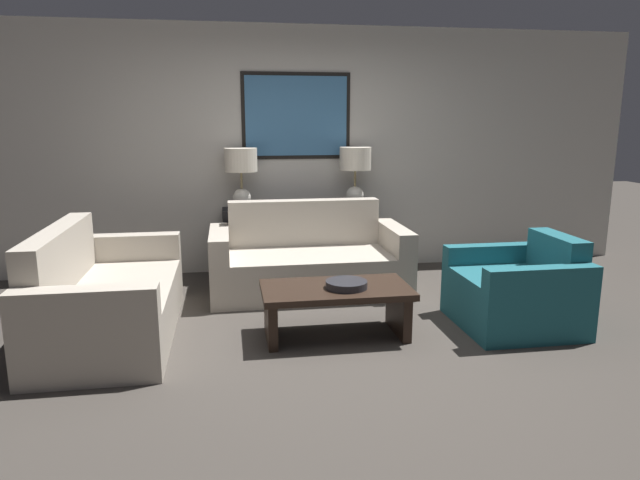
{
  "coord_description": "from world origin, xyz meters",
  "views": [
    {
      "loc": [
        -0.76,
        -4.0,
        1.67
      ],
      "look_at": [
        0.01,
        0.73,
        0.65
      ],
      "focal_mm": 32.0,
      "sensor_mm": 36.0,
      "label": 1
    }
  ],
  "objects_px": {
    "couch_by_side": "(106,300)",
    "table_lamp_right": "(355,167)",
    "console_table": "(300,241)",
    "decorative_bowl": "(346,284)",
    "coffee_table": "(336,300)",
    "couch_by_back_wall": "(308,263)",
    "armchair_near_back_wall": "(517,293)",
    "table_lamp_left": "(241,168)"
  },
  "relations": [
    {
      "from": "coffee_table",
      "to": "armchair_near_back_wall",
      "type": "bearing_deg",
      "value": -0.17
    },
    {
      "from": "coffee_table",
      "to": "couch_by_back_wall",
      "type": "bearing_deg",
      "value": 91.95
    },
    {
      "from": "couch_by_side",
      "to": "coffee_table",
      "type": "xyz_separation_m",
      "value": [
        1.77,
        -0.31,
        0.01
      ]
    },
    {
      "from": "couch_by_back_wall",
      "to": "coffee_table",
      "type": "height_order",
      "value": "couch_by_back_wall"
    },
    {
      "from": "table_lamp_right",
      "to": "couch_by_side",
      "type": "height_order",
      "value": "table_lamp_right"
    },
    {
      "from": "table_lamp_right",
      "to": "coffee_table",
      "type": "distance_m",
      "value": 2.16
    },
    {
      "from": "decorative_bowl",
      "to": "table_lamp_right",
      "type": "bearing_deg",
      "value": 75.67
    },
    {
      "from": "decorative_bowl",
      "to": "couch_by_back_wall",
      "type": "bearing_deg",
      "value": 95.21
    },
    {
      "from": "couch_by_back_wall",
      "to": "armchair_near_back_wall",
      "type": "height_order",
      "value": "couch_by_back_wall"
    },
    {
      "from": "coffee_table",
      "to": "armchair_near_back_wall",
      "type": "height_order",
      "value": "armchair_near_back_wall"
    },
    {
      "from": "coffee_table",
      "to": "decorative_bowl",
      "type": "xyz_separation_m",
      "value": [
        0.07,
        -0.05,
        0.14
      ]
    },
    {
      "from": "console_table",
      "to": "table_lamp_left",
      "type": "distance_m",
      "value": 1.01
    },
    {
      "from": "console_table",
      "to": "couch_by_side",
      "type": "distance_m",
      "value": 2.35
    },
    {
      "from": "table_lamp_left",
      "to": "coffee_table",
      "type": "distance_m",
      "value": 2.19
    },
    {
      "from": "console_table",
      "to": "couch_by_back_wall",
      "type": "height_order",
      "value": "couch_by_back_wall"
    },
    {
      "from": "table_lamp_right",
      "to": "couch_by_side",
      "type": "distance_m",
      "value": 2.96
    },
    {
      "from": "table_lamp_right",
      "to": "decorative_bowl",
      "type": "relative_size",
      "value": 2.01
    },
    {
      "from": "armchair_near_back_wall",
      "to": "console_table",
      "type": "bearing_deg",
      "value": 129.18
    },
    {
      "from": "table_lamp_left",
      "to": "couch_by_back_wall",
      "type": "xyz_separation_m",
      "value": [
        0.61,
        -0.68,
        -0.87
      ]
    },
    {
      "from": "couch_by_back_wall",
      "to": "couch_by_side",
      "type": "xyz_separation_m",
      "value": [
        -1.73,
        -0.91,
        0.0
      ]
    },
    {
      "from": "table_lamp_left",
      "to": "table_lamp_right",
      "type": "bearing_deg",
      "value": 0.0
    },
    {
      "from": "couch_by_side",
      "to": "decorative_bowl",
      "type": "height_order",
      "value": "couch_by_side"
    },
    {
      "from": "table_lamp_left",
      "to": "couch_by_back_wall",
      "type": "bearing_deg",
      "value": -47.94
    },
    {
      "from": "couch_by_back_wall",
      "to": "coffee_table",
      "type": "bearing_deg",
      "value": -88.05
    },
    {
      "from": "console_table",
      "to": "table_lamp_left",
      "type": "xyz_separation_m",
      "value": [
        -0.61,
        0.0,
        0.8
      ]
    },
    {
      "from": "couch_by_back_wall",
      "to": "decorative_bowl",
      "type": "bearing_deg",
      "value": -84.79
    },
    {
      "from": "console_table",
      "to": "table_lamp_right",
      "type": "bearing_deg",
      "value": 0.0
    },
    {
      "from": "table_lamp_left",
      "to": "decorative_bowl",
      "type": "xyz_separation_m",
      "value": [
        0.73,
        -1.95,
        -0.73
      ]
    },
    {
      "from": "decorative_bowl",
      "to": "armchair_near_back_wall",
      "type": "height_order",
      "value": "armchair_near_back_wall"
    },
    {
      "from": "table_lamp_right",
      "to": "couch_by_side",
      "type": "xyz_separation_m",
      "value": [
        -2.34,
        -1.59,
        -0.87
      ]
    },
    {
      "from": "couch_by_side",
      "to": "table_lamp_right",
      "type": "bearing_deg",
      "value": 34.24
    },
    {
      "from": "console_table",
      "to": "couch_by_side",
      "type": "relative_size",
      "value": 0.87
    },
    {
      "from": "coffee_table",
      "to": "armchair_near_back_wall",
      "type": "xyz_separation_m",
      "value": [
        1.51,
        -0.0,
        -0.02
      ]
    },
    {
      "from": "table_lamp_left",
      "to": "console_table",
      "type": "bearing_deg",
      "value": -0.0
    },
    {
      "from": "couch_by_side",
      "to": "decorative_bowl",
      "type": "bearing_deg",
      "value": -10.88
    },
    {
      "from": "table_lamp_left",
      "to": "couch_by_side",
      "type": "relative_size",
      "value": 0.34
    },
    {
      "from": "console_table",
      "to": "coffee_table",
      "type": "bearing_deg",
      "value": -88.74
    },
    {
      "from": "table_lamp_left",
      "to": "decorative_bowl",
      "type": "height_order",
      "value": "table_lamp_left"
    },
    {
      "from": "table_lamp_left",
      "to": "decorative_bowl",
      "type": "relative_size",
      "value": 2.01
    },
    {
      "from": "couch_by_back_wall",
      "to": "table_lamp_left",
      "type": "bearing_deg",
      "value": 132.06
    },
    {
      "from": "console_table",
      "to": "couch_by_back_wall",
      "type": "xyz_separation_m",
      "value": [
        0.0,
        -0.68,
        -0.08
      ]
    },
    {
      "from": "decorative_bowl",
      "to": "coffee_table",
      "type": "bearing_deg",
      "value": 148.24
    }
  ]
}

